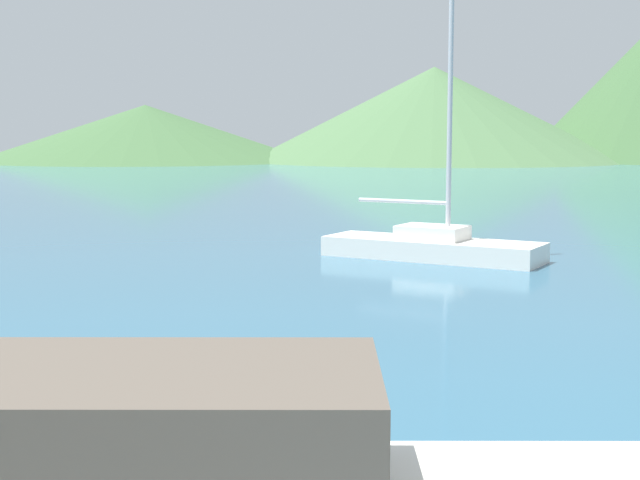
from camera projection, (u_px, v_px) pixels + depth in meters
name	position (u px, v px, depth m)	size (l,w,h in m)	color
sailboat_inner	(432.00, 243.00, 21.71)	(5.34, 4.29, 8.07)	white
hill_central	(146.00, 133.00, 100.43)	(37.61, 37.61, 6.28)	#3D6038
hill_east	(434.00, 114.00, 99.28)	(41.73, 41.73, 10.44)	#476B42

